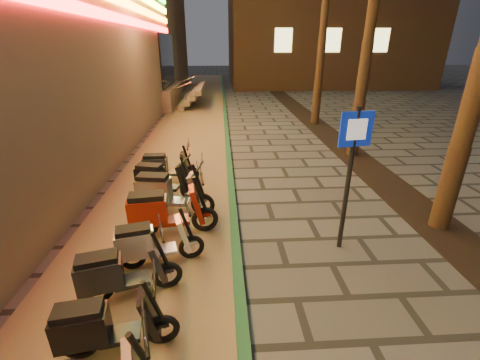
{
  "coord_description": "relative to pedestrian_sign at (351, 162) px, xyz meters",
  "views": [
    {
      "loc": [
        -1.12,
        -3.84,
        3.71
      ],
      "look_at": [
        -0.78,
        2.05,
        1.2
      ],
      "focal_mm": 24.0,
      "sensor_mm": 36.0,
      "label": 1
    }
  ],
  "objects": [
    {
      "name": "scooter_7",
      "position": [
        -3.53,
        0.63,
        -1.23
      ],
      "size": [
        1.83,
        0.72,
        1.28
      ],
      "rotation": [
        0.0,
        0.0,
        0.13
      ],
      "color": "black",
      "rests_on": "ground"
    },
    {
      "name": "scooter_6",
      "position": [
        -3.6,
        -0.37,
        -1.32
      ],
      "size": [
        1.54,
        0.75,
        1.09
      ],
      "rotation": [
        0.0,
        0.0,
        0.25
      ],
      "color": "black",
      "rests_on": "ground"
    },
    {
      "name": "scooter_4",
      "position": [
        -3.83,
        -2.16,
        -1.33
      ],
      "size": [
        1.51,
        0.63,
        1.06
      ],
      "rotation": [
        0.0,
        0.0,
        0.16
      ],
      "color": "black",
      "rests_on": "ground"
    },
    {
      "name": "green_curb",
      "position": [
        -2.06,
        8.62,
        -1.74
      ],
      "size": [
        0.18,
        60.0,
        0.1
      ],
      "primitive_type": "cube",
      "color": "#225B34",
      "rests_on": "ground"
    },
    {
      "name": "planting_strip",
      "position": [
        2.44,
        3.62,
        -1.78
      ],
      "size": [
        1.2,
        40.0,
        0.02
      ],
      "primitive_type": "cube",
      "color": "black",
      "rests_on": "ground"
    },
    {
      "name": "scooter_8",
      "position": [
        -3.6,
        1.57,
        -1.24
      ],
      "size": [
        1.81,
        0.75,
        1.27
      ],
      "rotation": [
        0.0,
        0.0,
        -0.15
      ],
      "color": "black",
      "rests_on": "ground"
    },
    {
      "name": "scooter_10",
      "position": [
        -3.95,
        3.46,
        -1.31
      ],
      "size": [
        1.56,
        0.55,
        1.11
      ],
      "rotation": [
        0.0,
        0.0,
        -0.01
      ],
      "color": "black",
      "rests_on": "ground"
    },
    {
      "name": "scooter_5",
      "position": [
        -3.93,
        -1.16,
        -1.31
      ],
      "size": [
        1.56,
        0.78,
        1.1
      ],
      "rotation": [
        0.0,
        0.0,
        0.27
      ],
      "color": "black",
      "rests_on": "ground"
    },
    {
      "name": "pedestrian_sign",
      "position": [
        0.0,
        0.0,
        0.0
      ],
      "size": [
        0.61,
        0.13,
        2.77
      ],
      "rotation": [
        0.0,
        0.0,
        0.16
      ],
      "color": "black",
      "rests_on": "ground"
    },
    {
      "name": "scooter_9",
      "position": [
        -3.9,
        2.48,
        -1.29
      ],
      "size": [
        1.65,
        0.78,
        1.16
      ],
      "rotation": [
        0.0,
        0.0,
        -0.23
      ],
      "color": "black",
      "rests_on": "ground"
    },
    {
      "name": "ground",
      "position": [
        -1.16,
        -1.38,
        -1.79
      ],
      "size": [
        120.0,
        120.0,
        0.0
      ],
      "primitive_type": "plane",
      "color": "#474442",
      "rests_on": "ground"
    },
    {
      "name": "parking_strip",
      "position": [
        -3.76,
        8.62,
        -1.79
      ],
      "size": [
        3.4,
        60.0,
        0.01
      ],
      "primitive_type": "cube",
      "color": "#8C7251",
      "rests_on": "ground"
    }
  ]
}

